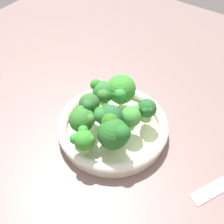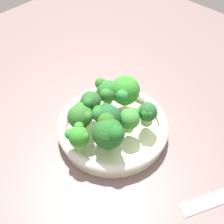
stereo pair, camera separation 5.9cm
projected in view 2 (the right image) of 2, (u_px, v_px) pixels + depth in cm
name	position (u px, v px, depth cm)	size (l,w,h in cm)	color
ground_plane	(113.00, 136.00, 65.29)	(130.00, 130.00, 2.50)	#735C59
bowl	(112.00, 127.00, 62.99)	(24.05, 24.05, 3.70)	beige
broccoli_floret_0	(78.00, 136.00, 54.82)	(4.08, 4.50, 5.46)	#7FB855
broccoli_floret_1	(148.00, 113.00, 59.16)	(4.14, 4.02, 5.30)	#7EB556
broccoli_floret_2	(106.00, 116.00, 56.70)	(5.42, 5.50, 6.91)	#99D769
broccoli_floret_3	(125.00, 91.00, 62.69)	(6.95, 6.51, 6.99)	#86C25B
broccoli_floret_4	(109.00, 131.00, 54.50)	(6.09, 6.91, 7.04)	#86BD64
broccoli_floret_5	(107.00, 92.00, 62.99)	(5.22, 5.82, 5.81)	#89C052
broccoli_floret_6	(90.00, 103.00, 59.78)	(4.72, 4.34, 6.31)	#7ABD59
broccoli_floret_7	(81.00, 117.00, 57.30)	(5.16, 5.40, 6.54)	#8AC66A
broccoli_floret_8	(130.00, 119.00, 57.99)	(4.76, 4.30, 5.44)	#7CB953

